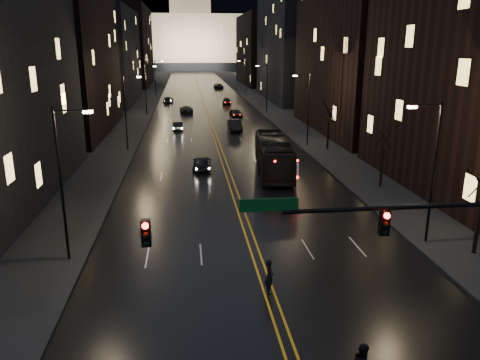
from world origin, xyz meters
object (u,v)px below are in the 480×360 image
object	(u,v)px
traffic_signal	(442,232)
receding_car_a	(235,125)
oncoming_car_a	(202,163)
pedestrian_a	(269,276)
oncoming_car_b	(178,126)
bus	(273,155)

from	to	relation	value
traffic_signal	receding_car_a	distance (m)	52.56
traffic_signal	oncoming_car_a	world-z (taller)	traffic_signal
traffic_signal	oncoming_car_a	xyz separation A→B (m)	(-8.41, 30.02, -4.33)
traffic_signal	receding_car_a	xyz separation A→B (m)	(-2.72, 52.31, -4.27)
receding_car_a	pedestrian_a	world-z (taller)	pedestrian_a
pedestrian_a	oncoming_car_a	bearing A→B (deg)	0.86
oncoming_car_b	receding_car_a	size ratio (longest dim) A/B	0.82
bus	pedestrian_a	xyz separation A→B (m)	(-4.55, -23.42, -0.85)
oncoming_car_b	receding_car_a	world-z (taller)	receding_car_a
pedestrian_a	traffic_signal	bearing A→B (deg)	-135.05
receding_car_a	pedestrian_a	xyz separation A→B (m)	(-3.20, -47.31, 0.09)
receding_car_a	bus	bearing A→B (deg)	-88.11
receding_car_a	oncoming_car_b	bearing A→B (deg)	170.15
bus	oncoming_car_a	world-z (taller)	bus
bus	pedestrian_a	size ratio (longest dim) A/B	6.89
bus	oncoming_car_a	size ratio (longest dim) A/B	2.83
traffic_signal	pedestrian_a	world-z (taller)	traffic_signal
traffic_signal	pedestrian_a	bearing A→B (deg)	139.77
bus	receding_car_a	world-z (taller)	bus
bus	pedestrian_a	bearing A→B (deg)	-95.20
oncoming_car_a	pedestrian_a	distance (m)	25.14
bus	oncoming_car_b	size ratio (longest dim) A/B	3.05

